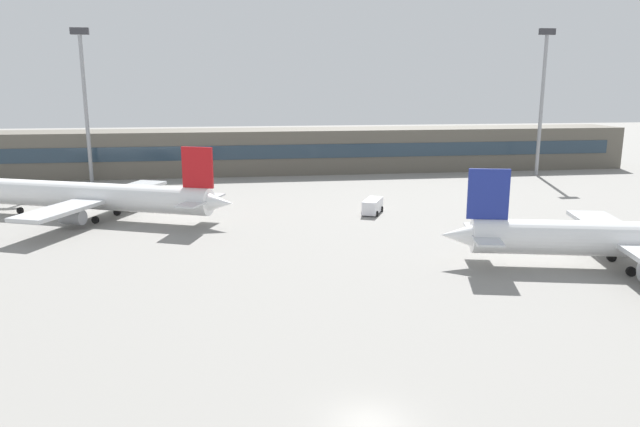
{
  "coord_description": "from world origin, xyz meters",
  "views": [
    {
      "loc": [
        -6.93,
        -28.17,
        18.05
      ],
      "look_at": [
        3.27,
        40.0,
        3.0
      ],
      "focal_mm": 33.07,
      "sensor_mm": 36.0,
      "label": 1
    }
  ],
  "objects_px": {
    "airplane_mid": "(91,196)",
    "service_van_white": "(373,206)",
    "floodlight_tower_west": "(542,93)",
    "floodlight_tower_east": "(85,96)"
  },
  "relations": [
    {
      "from": "service_van_white",
      "to": "floodlight_tower_west",
      "type": "bearing_deg",
      "value": 36.65
    },
    {
      "from": "airplane_mid",
      "to": "floodlight_tower_west",
      "type": "bearing_deg",
      "value": 19.47
    },
    {
      "from": "service_van_white",
      "to": "floodlight_tower_west",
      "type": "relative_size",
      "value": 0.19
    },
    {
      "from": "floodlight_tower_west",
      "to": "floodlight_tower_east",
      "type": "bearing_deg",
      "value": 177.69
    },
    {
      "from": "airplane_mid",
      "to": "floodlight_tower_east",
      "type": "height_order",
      "value": "floodlight_tower_east"
    },
    {
      "from": "service_van_white",
      "to": "floodlight_tower_west",
      "type": "xyz_separation_m",
      "value": [
        41.92,
        31.19,
        15.39
      ]
    },
    {
      "from": "floodlight_tower_east",
      "to": "floodlight_tower_west",
      "type": "bearing_deg",
      "value": -2.31
    },
    {
      "from": "airplane_mid",
      "to": "service_van_white",
      "type": "distance_m",
      "value": 39.2
    },
    {
      "from": "airplane_mid",
      "to": "service_van_white",
      "type": "xyz_separation_m",
      "value": [
        39.06,
        -2.56,
        -2.04
      ]
    },
    {
      "from": "service_van_white",
      "to": "floodlight_tower_west",
      "type": "height_order",
      "value": "floodlight_tower_west"
    }
  ]
}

